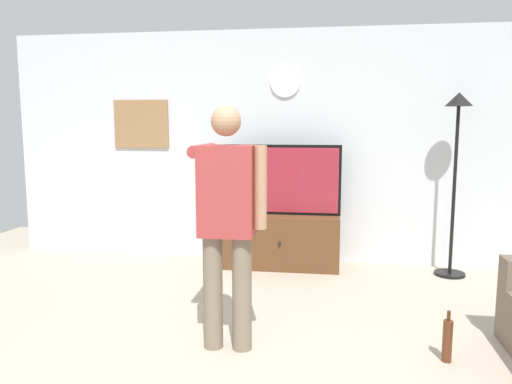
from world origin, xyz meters
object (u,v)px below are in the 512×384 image
object	(u,v)px
television	(283,180)
framed_picture	(142,124)
person_standing_nearer_lamp	(227,215)
beverage_bottle	(447,340)
wall_clock	(285,83)
tv_stand	(282,241)
floor_lamp	(456,146)

from	to	relation	value
television	framed_picture	bearing A→B (deg)	171.89
television	person_standing_nearer_lamp	world-z (taller)	person_standing_nearer_lamp
television	framed_picture	world-z (taller)	framed_picture
beverage_bottle	wall_clock	bearing A→B (deg)	119.07
beverage_bottle	television	bearing A→B (deg)	121.73
tv_stand	floor_lamp	distance (m)	2.13
television	floor_lamp	xyz separation A→B (m)	(1.83, -0.11, 0.39)
floor_lamp	wall_clock	bearing A→B (deg)	169.02
person_standing_nearer_lamp	tv_stand	bearing A→B (deg)	84.91
framed_picture	floor_lamp	world-z (taller)	floor_lamp
television	wall_clock	distance (m)	1.12
wall_clock	beverage_bottle	size ratio (longest dim) A/B	0.93
television	person_standing_nearer_lamp	xyz separation A→B (m)	(-0.19, -2.17, -0.01)
television	framed_picture	xyz separation A→B (m)	(-1.75, 0.25, 0.63)
wall_clock	beverage_bottle	distance (m)	3.38
television	beverage_bottle	distance (m)	2.69
tv_stand	person_standing_nearer_lamp	distance (m)	2.24
tv_stand	framed_picture	xyz separation A→B (m)	(-1.75, 0.30, 1.32)
television	floor_lamp	world-z (taller)	floor_lamp
beverage_bottle	floor_lamp	bearing A→B (deg)	76.65
wall_clock	person_standing_nearer_lamp	bearing A→B (deg)	-94.48
tv_stand	person_standing_nearer_lamp	xyz separation A→B (m)	(-0.19, -2.12, 0.68)
floor_lamp	person_standing_nearer_lamp	world-z (taller)	floor_lamp
wall_clock	framed_picture	bearing A→B (deg)	179.84
wall_clock	framed_picture	world-z (taller)	wall_clock
tv_stand	wall_clock	xyz separation A→B (m)	(0.00, 0.29, 1.79)
television	floor_lamp	distance (m)	1.88
television	floor_lamp	size ratio (longest dim) A/B	0.67
wall_clock	beverage_bottle	bearing A→B (deg)	-60.93
tv_stand	beverage_bottle	bearing A→B (deg)	-57.72
tv_stand	television	bearing A→B (deg)	90.00
person_standing_nearer_lamp	television	bearing A→B (deg)	85.02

